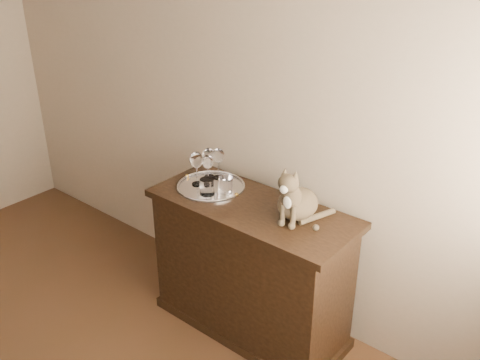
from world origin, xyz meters
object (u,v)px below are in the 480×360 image
at_px(sideboard, 251,269).
at_px(wine_glass_d, 208,169).
at_px(tumbler_a, 207,187).
at_px(tumbler_c, 226,185).
at_px(wine_glass_c, 197,168).
at_px(cat, 298,190).
at_px(wine_glass_a, 209,163).
at_px(tray, 211,187).
at_px(wine_glass_b, 219,163).

bearing_deg(sideboard, wine_glass_d, 172.98).
relative_size(sideboard, tumbler_a, 12.69).
bearing_deg(tumbler_c, wine_glass_c, -170.68).
xyz_separation_m(tumbler_c, cat, (0.47, 0.04, 0.10)).
bearing_deg(wine_glass_a, tumbler_a, -50.17).
xyz_separation_m(tray, tumbler_a, (0.05, -0.08, 0.05)).
bearing_deg(cat, wine_glass_a, 168.41).
relative_size(wine_glass_b, cat, 0.60).
bearing_deg(wine_glass_d, wine_glass_a, 128.70).
xyz_separation_m(sideboard, tray, (-0.32, 0.02, 0.43)).
height_order(tray, wine_glass_c, wine_glass_c).
distance_m(wine_glass_a, tumbler_c, 0.23).
relative_size(sideboard, tray, 3.00).
xyz_separation_m(wine_glass_b, tumbler_a, (0.09, -0.20, -0.05)).
bearing_deg(tray, wine_glass_d, 148.84).
bearing_deg(wine_glass_b, tumbler_a, -65.37).
relative_size(wine_glass_a, wine_glass_d, 1.05).
height_order(wine_glass_d, tumbler_c, wine_glass_d).
bearing_deg(tumbler_a, tumbler_c, 54.36).
distance_m(tray, wine_glass_b, 0.16).
bearing_deg(cat, tumbler_a, -174.26).
xyz_separation_m(tray, tumbler_c, (0.11, 0.00, 0.05)).
bearing_deg(wine_glass_a, sideboard, -14.43).
bearing_deg(tray, wine_glass_c, -160.72).
bearing_deg(tray, wine_glass_a, 136.90).
bearing_deg(tumbler_a, wine_glass_b, 114.63).
xyz_separation_m(sideboard, wine_glass_b, (-0.36, 0.14, 0.53)).
bearing_deg(wine_glass_d, tumbler_c, -9.06).
xyz_separation_m(sideboard, tumbler_a, (-0.27, -0.07, 0.48)).
bearing_deg(tray, cat, 3.79).
height_order(wine_glass_c, wine_glass_d, wine_glass_c).
relative_size(sideboard, wine_glass_d, 6.71).
relative_size(wine_glass_c, cat, 0.65).
bearing_deg(sideboard, wine_glass_b, 159.40).
xyz_separation_m(wine_glass_c, wine_glass_d, (0.04, 0.06, -0.01)).
height_order(wine_glass_b, wine_glass_d, wine_glass_b).
xyz_separation_m(tray, wine_glass_b, (-0.04, 0.12, 0.10)).
relative_size(tumbler_a, tumbler_c, 1.02).
distance_m(tray, cat, 0.60).
bearing_deg(wine_glass_a, tray, -43.10).
height_order(tumbler_a, tumbler_c, tumbler_a).
height_order(wine_glass_c, tumbler_a, wine_glass_c).
height_order(sideboard, tumbler_c, tumbler_c).
bearing_deg(wine_glass_c, sideboard, 1.75).
distance_m(wine_glass_b, wine_glass_c, 0.15).
height_order(tumbler_a, cat, cat).
bearing_deg(wine_glass_d, wine_glass_c, -122.19).
relative_size(wine_glass_a, tumbler_c, 2.03).
height_order(wine_glass_d, cat, cat).
bearing_deg(wine_glass_a, tumbler_c, -22.71).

